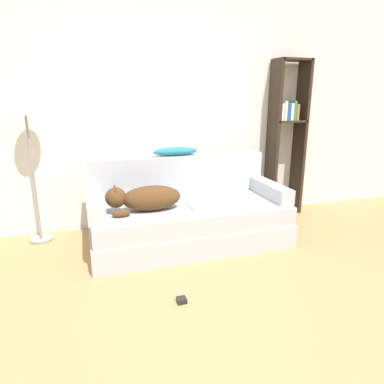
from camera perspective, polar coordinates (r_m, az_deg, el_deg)
ground_plane at (r=2.30m, az=7.65°, el=-23.82°), size 20.00×20.00×0.00m
wall_back at (r=3.94m, az=-6.10°, el=14.12°), size 7.33×0.06×2.70m
couch at (r=3.48m, az=-0.48°, el=-5.33°), size 1.95×0.90×0.42m
couch_backrest at (r=3.71m, az=-2.22°, el=2.84°), size 1.91×0.15×0.43m
couch_arm_left at (r=3.25m, az=-15.83°, el=-2.17°), size 0.15×0.71×0.15m
couch_arm_right at (r=3.74m, az=12.84°, el=0.38°), size 0.15×0.71×0.15m
dog at (r=3.21m, az=-7.82°, el=-1.00°), size 0.70×0.29×0.26m
laptop at (r=3.37m, az=1.81°, el=-2.05°), size 0.32×0.24×0.02m
throw_pillow at (r=3.66m, az=-2.77°, el=6.78°), size 0.48×0.14×0.09m
bookshelf at (r=4.40m, az=15.53°, el=9.93°), size 0.42×0.26×1.87m
floor_lamp at (r=3.67m, az=-25.82°, el=10.00°), size 0.25×0.25×1.45m
power_adapter at (r=2.62m, az=-1.75°, el=-17.57°), size 0.07×0.07×0.04m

